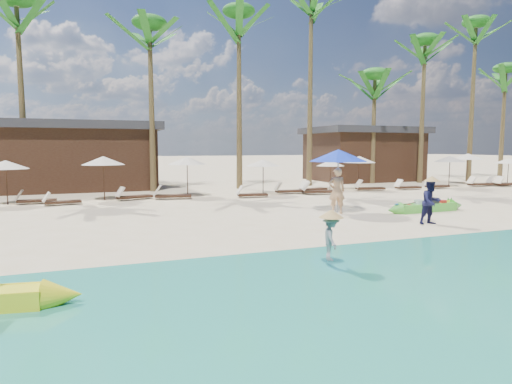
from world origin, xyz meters
name	(u,v)px	position (x,y,z in m)	size (l,w,h in m)	color
ground	(309,229)	(0.00, 0.00, 0.00)	(240.00, 240.00, 0.00)	beige
wet_sand_strip	(412,268)	(0.00, -5.00, 0.00)	(240.00, 4.50, 0.01)	tan
green_canoe	(426,207)	(6.40, 1.68, 0.19)	(4.52, 0.69, 0.57)	green
tourist	(337,191)	(2.55, 2.51, 0.94)	(0.69, 0.45, 1.88)	#DEA977
vendor_green	(431,202)	(4.38, -0.76, 0.79)	(0.77, 0.60, 1.59)	#16173E
vendor_yellow	(331,238)	(-1.72, -4.34, 0.70)	(0.67, 0.38, 1.03)	gray
blue_umbrella	(338,155)	(2.77, 2.81, 2.37)	(2.43, 2.43, 2.62)	#99999E
resort_parasol_3	(5,165)	(-10.60, 10.29, 1.89)	(2.04, 2.04, 2.10)	#342215
lounger_3_right	(34,200)	(-9.48, 10.20, 0.20)	(1.82, 0.62, 0.61)	#342215
resort_parasol_4	(103,161)	(-6.27, 10.59, 2.03)	(2.19, 2.19, 2.25)	#342215
lounger_4_left	(60,201)	(-8.27, 9.27, 0.19)	(1.74, 0.81, 0.57)	#342215
lounger_4_right	(132,196)	(-4.93, 10.16, 0.21)	(1.94, 1.07, 0.63)	#342215
resort_parasol_5	(187,161)	(-1.94, 10.75, 1.98)	(2.13, 2.13, 2.19)	#342215
lounger_5_left	(171,195)	(-3.02, 9.83, 0.22)	(2.04, 1.03, 0.66)	#342215
resort_parasol_6	(263,163)	(2.28, 10.08, 1.83)	(1.97, 1.97, 2.03)	#342215
lounger_6_left	(250,194)	(1.16, 9.09, 0.19)	(1.75, 0.76, 0.58)	#342215
lounger_6_right	(288,190)	(3.83, 10.05, 0.20)	(1.85, 0.73, 0.61)	#342215
resort_parasol_7	(330,163)	(7.33, 11.26, 1.70)	(1.83, 1.83, 1.88)	#342215
lounger_7_left	(312,188)	(5.61, 10.44, 0.21)	(1.97, 1.06, 0.64)	#342215
lounger_7_right	(317,191)	(5.28, 9.14, 0.22)	(2.05, 1.13, 0.67)	#342215
resort_parasol_8	(359,159)	(8.99, 10.55, 1.94)	(2.09, 2.09, 2.15)	#342215
lounger_8_left	(368,188)	(9.20, 9.80, 0.21)	(1.93, 0.99, 0.63)	#342215
resort_parasol_9	(450,159)	(15.87, 10.05, 1.93)	(2.07, 2.07, 2.14)	#342215
lounger_9_left	(407,187)	(11.95, 9.60, 0.20)	(1.78, 0.67, 0.59)	#342215
lounger_9_right	(436,185)	(14.31, 9.58, 0.20)	(1.74, 0.58, 0.59)	#342215
resort_parasol_10	(468,156)	(19.11, 11.63, 2.03)	(2.18, 2.18, 2.25)	#342215
lounger_10_left	(479,183)	(18.22, 9.74, 0.20)	(1.84, 0.74, 0.61)	#342215
lounger_10_right	(497,183)	(19.90, 9.68, 0.19)	(1.74, 0.90, 0.56)	#342215
resort_parasol_11	(509,161)	(21.76, 10.41, 1.72)	(1.85, 1.85, 1.90)	#342215
lounger_11_left	(506,183)	(20.07, 9.16, 0.21)	(1.86, 0.62, 0.63)	#342215
palm_2	(18,30)	(-10.45, 15.08, 9.18)	(2.08, 2.08, 11.33)	brown
palm_3	(150,49)	(-3.36, 14.27, 8.58)	(2.08, 2.08, 10.52)	brown
palm_4	(239,40)	(2.15, 14.01, 9.45)	(2.08, 2.08, 11.70)	brown
palm_5	(311,28)	(7.45, 14.38, 10.82)	(2.08, 2.08, 13.60)	brown
palm_6	(375,88)	(12.84, 14.52, 7.05)	(2.08, 2.08, 8.51)	brown
palm_7	(424,62)	(16.57, 13.68, 8.99)	(2.08, 2.08, 11.08)	brown
palm_8	(475,50)	(21.07, 13.33, 10.18)	(2.08, 2.08, 12.70)	brown
palm_9	(505,84)	(26.21, 14.81, 8.06)	(2.08, 2.08, 9.82)	brown
pavilion_west	(73,155)	(-8.00, 17.50, 2.19)	(10.80, 6.60, 4.30)	#342215
pavilion_east	(363,153)	(14.00, 17.50, 2.20)	(8.80, 6.60, 4.30)	#342215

